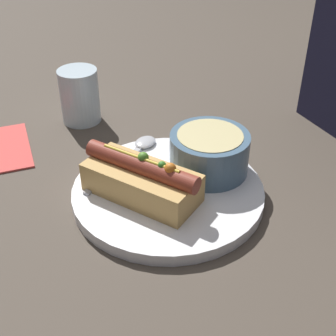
{
  "coord_description": "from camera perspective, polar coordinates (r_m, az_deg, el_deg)",
  "views": [
    {
      "loc": [
        0.45,
        -0.22,
        0.39
      ],
      "look_at": [
        0.0,
        0.0,
        0.05
      ],
      "focal_mm": 50.0,
      "sensor_mm": 36.0,
      "label": 1
    }
  ],
  "objects": [
    {
      "name": "dinner_plate",
      "position": [
        0.63,
        0.0,
        -2.96
      ],
      "size": [
        0.26,
        0.26,
        0.02
      ],
      "color": "white",
      "rests_on": "ground_plane"
    },
    {
      "name": "ground_plane",
      "position": [
        0.64,
        0.0,
        -3.55
      ],
      "size": [
        4.0,
        4.0,
        0.0
      ],
      "primitive_type": "plane",
      "color": "#4C4238"
    },
    {
      "name": "hot_dog",
      "position": [
        0.6,
        -3.31,
        -1.25
      ],
      "size": [
        0.16,
        0.14,
        0.06
      ],
      "rotation": [
        0.0,
        0.0,
        0.56
      ],
      "color": "tan",
      "rests_on": "dinner_plate"
    },
    {
      "name": "drinking_glass",
      "position": [
        0.81,
        -10.72,
        8.63
      ],
      "size": [
        0.07,
        0.07,
        0.09
      ],
      "color": "silver",
      "rests_on": "ground_plane"
    },
    {
      "name": "napkin",
      "position": [
        0.78,
        -19.3,
        2.4
      ],
      "size": [
        0.14,
        0.09,
        0.01
      ],
      "rotation": [
        0.0,
        0.0,
        -0.09
      ],
      "color": "#E04C47",
      "rests_on": "ground_plane"
    },
    {
      "name": "spoon",
      "position": [
        0.69,
        -3.96,
        2.13
      ],
      "size": [
        0.11,
        0.15,
        0.01
      ],
      "rotation": [
        0.0,
        0.0,
        2.17
      ],
      "color": "#B7B7BC",
      "rests_on": "dinner_plate"
    },
    {
      "name": "soup_bowl",
      "position": [
        0.64,
        5.06,
        2.1
      ],
      "size": [
        0.11,
        0.11,
        0.06
      ],
      "color": "slate",
      "rests_on": "dinner_plate"
    }
  ]
}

